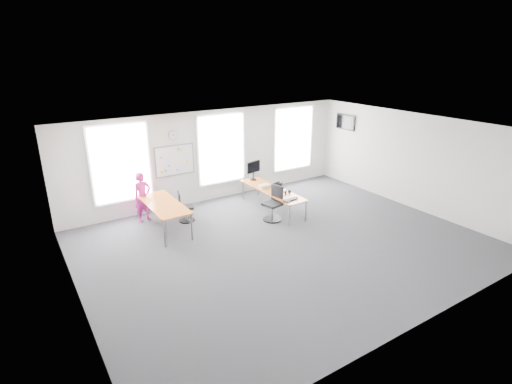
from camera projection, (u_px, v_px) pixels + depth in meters
floor at (284, 243)px, 10.51m from camera, size 10.00×10.00×0.00m
ceiling at (287, 131)px, 9.49m from camera, size 10.00×10.00×0.00m
wall_back at (213, 156)px, 13.17m from camera, size 10.00×0.00×10.00m
wall_front at (425, 255)px, 6.83m from camera, size 10.00×0.00×10.00m
wall_left at (71, 238)px, 7.46m from camera, size 0.00×10.00×10.00m
wall_right at (413, 161)px, 12.54m from camera, size 0.00×10.00×10.00m
window_left at (121, 164)px, 11.55m from camera, size 1.60×0.06×2.20m
window_mid at (221, 149)px, 13.23m from camera, size 1.60×0.06×2.20m
window_right at (293, 139)px, 14.75m from camera, size 1.60×0.06×2.20m
desk_right at (272, 191)px, 12.55m from camera, size 0.73×2.73×0.66m
desk_left at (164, 206)px, 11.08m from camera, size 0.87×2.16×0.79m
chair_right at (274, 205)px, 11.85m from camera, size 0.56×0.56×1.04m
chair_left at (184, 209)px, 11.75m from camera, size 0.51×0.51×0.90m
person at (143, 197)px, 11.67m from camera, size 0.61×0.46×1.49m
whiteboard at (175, 160)px, 12.44m from camera, size 1.20×0.03×0.90m
wall_clock at (173, 135)px, 12.17m from camera, size 0.30×0.04×0.30m
tv at (346, 122)px, 14.62m from camera, size 0.06×0.90×0.55m
keyboard at (290, 200)px, 11.65m from camera, size 0.53×0.33×0.02m
mouse at (297, 197)px, 11.81m from camera, size 0.11×0.14×0.05m
lens_cap at (286, 195)px, 12.07m from camera, size 0.07×0.07×0.01m
headphones at (287, 192)px, 12.17m from camera, size 0.19×0.10×0.11m
laptop_sleeve at (277, 187)px, 12.41m from camera, size 0.32×0.24×0.25m
paper_stack at (264, 186)px, 12.66m from camera, size 0.34×0.27×0.11m
monitor at (253, 169)px, 13.32m from camera, size 0.58×0.24×0.65m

